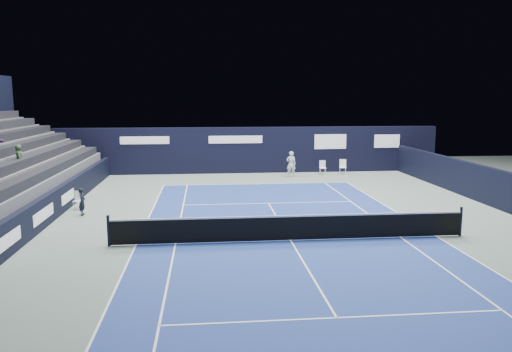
# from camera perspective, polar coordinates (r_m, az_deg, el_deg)

# --- Properties ---
(ground) EXTENTS (48.00, 48.00, 0.00)m
(ground) POSITION_cam_1_polar(r_m,az_deg,el_deg) (20.08, 3.02, -5.79)
(ground) COLOR slate
(ground) RESTS_ON ground
(court_surface) EXTENTS (10.97, 23.77, 0.01)m
(court_surface) POSITION_cam_1_polar(r_m,az_deg,el_deg) (18.18, 3.98, -7.38)
(court_surface) COLOR navy
(court_surface) RESTS_ON ground
(enclosure_wall_right) EXTENTS (0.30, 22.00, 1.80)m
(enclosure_wall_right) POSITION_cam_1_polar(r_m,az_deg,el_deg) (27.15, 24.12, -0.72)
(enclosure_wall_right) COLOR black
(enclosure_wall_right) RESTS_ON ground
(folding_chair_back_a) EXTENTS (0.44, 0.46, 0.92)m
(folding_chair_back_a) POSITION_cam_1_polar(r_m,az_deg,el_deg) (33.70, 7.61, 1.25)
(folding_chair_back_a) COLOR white
(folding_chair_back_a) RESTS_ON ground
(folding_chair_back_b) EXTENTS (0.53, 0.52, 0.99)m
(folding_chair_back_b) POSITION_cam_1_polar(r_m,az_deg,el_deg) (33.93, 9.89, 1.17)
(folding_chair_back_b) COLOR white
(folding_chair_back_b) RESTS_ON ground
(line_judge_chair) EXTENTS (0.41, 0.40, 0.85)m
(line_judge_chair) POSITION_cam_1_polar(r_m,az_deg,el_deg) (24.42, -19.65, -2.47)
(line_judge_chair) COLOR silver
(line_judge_chair) RESTS_ON ground
(line_judge) EXTENTS (0.30, 0.44, 1.19)m
(line_judge) POSITION_cam_1_polar(r_m,az_deg,el_deg) (23.12, -19.25, -2.79)
(line_judge) COLOR black
(line_judge) RESTS_ON ground
(court_markings) EXTENTS (11.03, 23.83, 0.00)m
(court_markings) POSITION_cam_1_polar(r_m,az_deg,el_deg) (18.18, 3.98, -7.36)
(court_markings) COLOR white
(court_markings) RESTS_ON court_surface
(tennis_net) EXTENTS (12.90, 0.10, 1.10)m
(tennis_net) POSITION_cam_1_polar(r_m,az_deg,el_deg) (18.04, 4.00, -5.84)
(tennis_net) COLOR black
(tennis_net) RESTS_ON ground
(back_sponsor_wall) EXTENTS (26.00, 0.63, 3.10)m
(back_sponsor_wall) POSITION_cam_1_polar(r_m,az_deg,el_deg) (34.00, -0.68, 3.00)
(back_sponsor_wall) COLOR black
(back_sponsor_wall) RESTS_ON ground
(side_barrier_left) EXTENTS (0.33, 22.00, 1.20)m
(side_barrier_left) POSITION_cam_1_polar(r_m,az_deg,el_deg) (24.47, -21.09, -2.25)
(side_barrier_left) COLOR black
(side_barrier_left) RESTS_ON ground
(tennis_player) EXTENTS (0.68, 0.87, 1.66)m
(tennis_player) POSITION_cam_1_polar(r_m,az_deg,el_deg) (32.29, 4.03, 1.37)
(tennis_player) COLOR silver
(tennis_player) RESTS_ON ground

